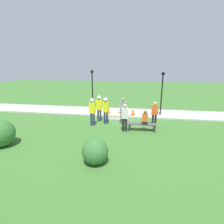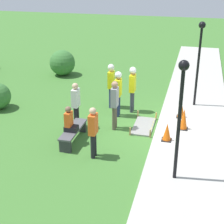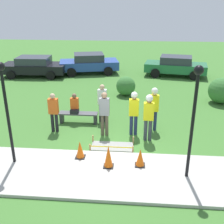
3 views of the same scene
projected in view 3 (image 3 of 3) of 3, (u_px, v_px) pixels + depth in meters
The scene contains 21 objects.
ground_plane at pixel (112, 154), 10.34m from camera, with size 60.00×60.00×0.00m, color #3D702D.
sidewalk at pixel (108, 174), 9.08m from camera, with size 28.00×2.69×0.10m.
wet_concrete_patch at pixel (112, 147), 10.79m from camera, with size 1.65×0.79×0.30m.
traffic_cone_near_patch at pixel (80, 149), 9.83m from camera, with size 0.34×0.34×0.63m.
traffic_cone_far_patch at pixel (108, 156), 9.25m from camera, with size 0.34×0.34×0.79m.
traffic_cone_sidewalk_edge at pixel (140, 157), 9.34m from camera, with size 0.34×0.34×0.62m.
park_bench at pixel (78, 116), 12.84m from camera, with size 1.77×0.44×0.49m.
person_seated_on_bench at pixel (74, 105), 12.71m from camera, with size 0.36×0.44×0.89m.
worker_supervisor at pixel (154, 105), 11.80m from camera, with size 0.40×0.28×1.92m.
worker_assistant at pixel (149, 113), 10.92m from camera, with size 0.40×0.28×1.94m.
worker_trainee at pixel (134, 109), 11.42m from camera, with size 0.40×0.27×1.88m.
bystander_in_orange_shirt at pixel (54, 110), 11.75m from camera, with size 0.40×0.23×1.72m.
bystander_in_gray_shirt at pixel (102, 101), 12.75m from camera, with size 0.40×0.23×1.78m.
bystander_in_white_shirt at pixel (104, 111), 11.39m from camera, with size 0.40×0.25×1.88m.
lamppost_near at pixel (195, 106), 8.02m from camera, with size 0.28×0.28×3.55m.
lamppost_far at pixel (5, 98), 8.83m from camera, with size 0.28×0.28×3.46m.
parked_car_black at pixel (34, 66), 20.51m from camera, with size 4.65×2.28×1.43m.
parked_car_blue at pixel (89, 63), 21.36m from camera, with size 4.70×2.92×1.48m.
parked_car_green at pixel (176, 66), 20.56m from camera, with size 4.63×2.57×1.45m.
shrub_rounded_near at pixel (126, 86), 16.43m from camera, with size 1.13×1.13×1.13m.
shrub_rounded_mid at pixel (221, 91), 15.16m from camera, with size 1.41×1.41×1.41m.
Camera 3 is at (0.78, -8.97, 5.32)m, focal length 45.00 mm.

